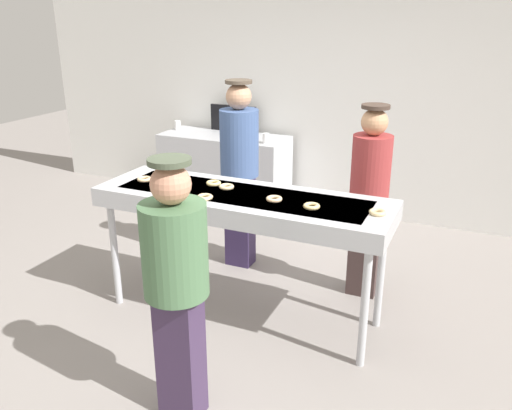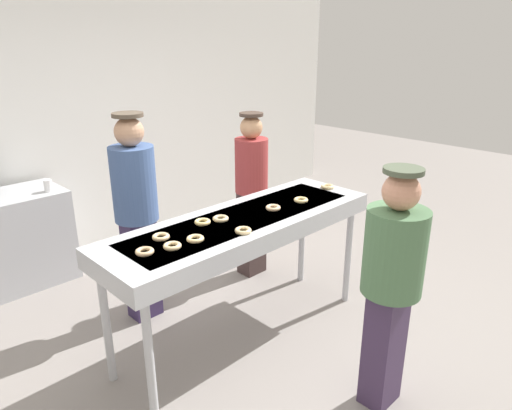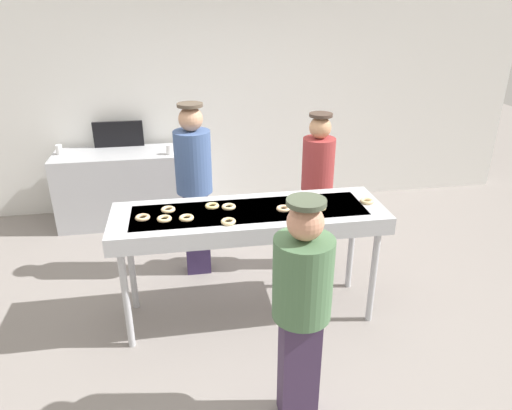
# 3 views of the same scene
# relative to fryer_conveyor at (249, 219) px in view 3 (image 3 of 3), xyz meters

# --- Properties ---
(ground_plane) EXTENTS (16.00, 16.00, 0.00)m
(ground_plane) POSITION_rel_fryer_conveyor_xyz_m (0.00, 0.00, -0.93)
(ground_plane) COLOR gray
(back_wall) EXTENTS (8.00, 0.12, 3.24)m
(back_wall) POSITION_rel_fryer_conveyor_xyz_m (0.00, 2.58, 0.69)
(back_wall) COLOR white
(back_wall) RESTS_ON ground
(fryer_conveyor) EXTENTS (2.21, 0.69, 1.01)m
(fryer_conveyor) POSITION_rel_fryer_conveyor_xyz_m (0.00, 0.00, 0.00)
(fryer_conveyor) COLOR #B7BABF
(fryer_conveyor) RESTS_ON ground
(plain_donut_0) EXTENTS (0.12, 0.12, 0.03)m
(plain_donut_0) POSITION_rel_fryer_conveyor_xyz_m (0.27, -0.04, 0.10)
(plain_donut_0) COLOR beige
(plain_donut_0) RESTS_ON fryer_conveyor
(plain_donut_1) EXTENTS (0.13, 0.13, 0.03)m
(plain_donut_1) POSITION_rel_fryer_conveyor_xyz_m (-0.65, 0.09, 0.10)
(plain_donut_1) COLOR beige
(plain_donut_1) RESTS_ON fryer_conveyor
(plain_donut_2) EXTENTS (0.16, 0.16, 0.03)m
(plain_donut_2) POSITION_rel_fryer_conveyor_xyz_m (-0.19, -0.21, 0.10)
(plain_donut_2) COLOR beige
(plain_donut_2) RESTS_ON fryer_conveyor
(plain_donut_3) EXTENTS (0.16, 0.16, 0.03)m
(plain_donut_3) POSITION_rel_fryer_conveyor_xyz_m (0.56, -0.08, 0.10)
(plain_donut_3) COLOR #EFCF87
(plain_donut_3) RESTS_ON fryer_conveyor
(plain_donut_4) EXTENTS (0.16, 0.16, 0.03)m
(plain_donut_4) POSITION_rel_fryer_conveyor_xyz_m (-0.84, -0.03, 0.10)
(plain_donut_4) COLOR #EBC28C
(plain_donut_4) RESTS_ON fryer_conveyor
(plain_donut_5) EXTENTS (0.16, 0.16, 0.03)m
(plain_donut_5) POSITION_rel_fryer_conveyor_xyz_m (-0.16, 0.06, 0.10)
(plain_donut_5) COLOR beige
(plain_donut_5) RESTS_ON fryer_conveyor
(plain_donut_6) EXTENTS (0.16, 0.16, 0.03)m
(plain_donut_6) POSITION_rel_fryer_conveyor_xyz_m (-0.67, -0.08, 0.10)
(plain_donut_6) COLOR #F7D595
(plain_donut_6) RESTS_ON fryer_conveyor
(plain_donut_7) EXTENTS (0.16, 0.16, 0.03)m
(plain_donut_7) POSITION_rel_fryer_conveyor_xyz_m (-0.29, 0.10, 0.10)
(plain_donut_7) COLOR #F3D584
(plain_donut_7) RESTS_ON fryer_conveyor
(plain_donut_8) EXTENTS (0.16, 0.16, 0.03)m
(plain_donut_8) POSITION_rel_fryer_conveyor_xyz_m (-0.51, -0.09, 0.10)
(plain_donut_8) COLOR #F6D492
(plain_donut_8) RESTS_ON fryer_conveyor
(plain_donut_9) EXTENTS (0.16, 0.16, 0.03)m
(plain_donut_9) POSITION_rel_fryer_conveyor_xyz_m (0.99, -0.01, 0.10)
(plain_donut_9) COLOR beige
(plain_donut_9) RESTS_ON fryer_conveyor
(worker_baker) EXTENTS (0.31, 0.31, 1.60)m
(worker_baker) POSITION_rel_fryer_conveyor_xyz_m (0.78, 0.72, -0.04)
(worker_baker) COLOR #3D2D2B
(worker_baker) RESTS_ON ground
(worker_assistant) EXTENTS (0.34, 0.34, 1.72)m
(worker_assistant) POSITION_rel_fryer_conveyor_xyz_m (-0.41, 0.80, 0.06)
(worker_assistant) COLOR #33264C
(worker_assistant) RESTS_ON ground
(customer_waiting) EXTENTS (0.36, 0.36, 1.57)m
(customer_waiting) POSITION_rel_fryer_conveyor_xyz_m (0.14, -1.14, -0.02)
(customer_waiting) COLOR #3E2C4B
(customer_waiting) RESTS_ON ground
(prep_counter) EXTENTS (1.52, 0.61, 0.89)m
(prep_counter) POSITION_rel_fryer_conveyor_xyz_m (-1.25, 2.13, -0.48)
(prep_counter) COLOR #B7BABF
(prep_counter) RESTS_ON ground
(paper_cup_0) EXTENTS (0.07, 0.07, 0.11)m
(paper_cup_0) POSITION_rel_fryer_conveyor_xyz_m (-0.64, 1.97, 0.02)
(paper_cup_0) COLOR white
(paper_cup_0) RESTS_ON prep_counter
(paper_cup_1) EXTENTS (0.07, 0.07, 0.11)m
(paper_cup_1) POSITION_rel_fryer_conveyor_xyz_m (-1.92, 2.18, 0.02)
(paper_cup_1) COLOR white
(paper_cup_1) RESTS_ON prep_counter
(menu_display) EXTENTS (0.59, 0.04, 0.31)m
(menu_display) POSITION_rel_fryer_conveyor_xyz_m (-1.25, 2.39, 0.12)
(menu_display) COLOR black
(menu_display) RESTS_ON prep_counter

